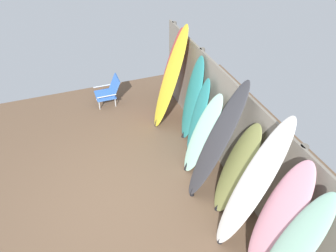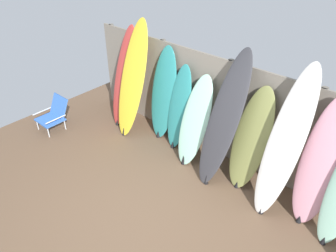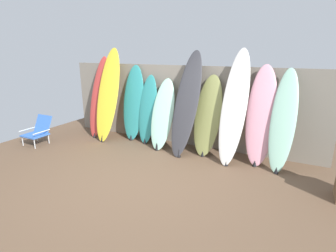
{
  "view_description": "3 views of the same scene",
  "coord_description": "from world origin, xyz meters",
  "px_view_note": "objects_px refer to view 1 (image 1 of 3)",
  "views": [
    {
      "loc": [
        3.61,
        -0.48,
        4.36
      ],
      "look_at": [
        -0.38,
        0.98,
        1.05
      ],
      "focal_mm": 35.0,
      "sensor_mm": 36.0,
      "label": 1
    },
    {
      "loc": [
        2.47,
        -2.2,
        3.72
      ],
      "look_at": [
        -0.25,
        0.85,
        1.04
      ],
      "focal_mm": 35.0,
      "sensor_mm": 36.0,
      "label": 2
    },
    {
      "loc": [
        2.34,
        -3.38,
        2.11
      ],
      "look_at": [
        0.2,
        0.85,
        0.74
      ],
      "focal_mm": 28.0,
      "sensor_mm": 36.0,
      "label": 3
    }
  ],
  "objects_px": {
    "surfboard_red_0": "(169,74)",
    "surfboard_seafoam_9": "(290,252)",
    "surfboard_olive_6": "(236,171)",
    "surfboard_pink_8": "(277,221)",
    "surfboard_charcoal_5": "(215,144)",
    "surfboard_seafoam_4": "(202,135)",
    "surfboard_white_7": "(251,188)",
    "beach_chair": "(109,91)",
    "surfboard_teal_3": "(198,118)",
    "surfboard_yellow_1": "(170,80)",
    "surfboard_teal_2": "(192,100)"
  },
  "relations": [
    {
      "from": "surfboard_red_0",
      "to": "surfboard_seafoam_9",
      "type": "distance_m",
      "value": 4.28
    },
    {
      "from": "surfboard_red_0",
      "to": "surfboard_seafoam_9",
      "type": "bearing_deg",
      "value": -1.09
    },
    {
      "from": "surfboard_olive_6",
      "to": "surfboard_pink_8",
      "type": "height_order",
      "value": "surfboard_pink_8"
    },
    {
      "from": "surfboard_olive_6",
      "to": "surfboard_pink_8",
      "type": "bearing_deg",
      "value": -0.94
    },
    {
      "from": "surfboard_charcoal_5",
      "to": "surfboard_seafoam_9",
      "type": "bearing_deg",
      "value": 1.35
    },
    {
      "from": "surfboard_seafoam_4",
      "to": "surfboard_pink_8",
      "type": "bearing_deg",
      "value": 1.78
    },
    {
      "from": "surfboard_red_0",
      "to": "surfboard_white_7",
      "type": "xyz_separation_m",
      "value": [
        3.39,
        -0.1,
        0.09
      ]
    },
    {
      "from": "beach_chair",
      "to": "surfboard_teal_3",
      "type": "bearing_deg",
      "value": 51.56
    },
    {
      "from": "surfboard_yellow_1",
      "to": "surfboard_seafoam_4",
      "type": "height_order",
      "value": "surfboard_yellow_1"
    },
    {
      "from": "surfboard_seafoam_4",
      "to": "surfboard_white_7",
      "type": "bearing_deg",
      "value": -1.65
    },
    {
      "from": "surfboard_olive_6",
      "to": "surfboard_white_7",
      "type": "height_order",
      "value": "surfboard_white_7"
    },
    {
      "from": "surfboard_white_7",
      "to": "surfboard_teal_2",
      "type": "bearing_deg",
      "value": 174.57
    },
    {
      "from": "surfboard_teal_3",
      "to": "surfboard_pink_8",
      "type": "relative_size",
      "value": 0.84
    },
    {
      "from": "surfboard_teal_3",
      "to": "surfboard_seafoam_9",
      "type": "distance_m",
      "value": 2.91
    },
    {
      "from": "surfboard_teal_2",
      "to": "surfboard_olive_6",
      "type": "relative_size",
      "value": 1.09
    },
    {
      "from": "surfboard_seafoam_9",
      "to": "surfboard_teal_3",
      "type": "bearing_deg",
      "value": 177.12
    },
    {
      "from": "surfboard_teal_2",
      "to": "surfboard_yellow_1",
      "type": "bearing_deg",
      "value": -155.49
    },
    {
      "from": "surfboard_olive_6",
      "to": "surfboard_seafoam_9",
      "type": "bearing_deg",
      "value": -4.24
    },
    {
      "from": "surfboard_teal_3",
      "to": "surfboard_seafoam_4",
      "type": "bearing_deg",
      "value": -14.84
    },
    {
      "from": "surfboard_red_0",
      "to": "surfboard_seafoam_9",
      "type": "height_order",
      "value": "surfboard_red_0"
    },
    {
      "from": "surfboard_red_0",
      "to": "surfboard_teal_2",
      "type": "relative_size",
      "value": 1.11
    },
    {
      "from": "surfboard_charcoal_5",
      "to": "surfboard_seafoam_4",
      "type": "bearing_deg",
      "value": 173.39
    },
    {
      "from": "surfboard_red_0",
      "to": "surfboard_teal_2",
      "type": "bearing_deg",
      "value": 8.03
    },
    {
      "from": "surfboard_olive_6",
      "to": "surfboard_pink_8",
      "type": "distance_m",
      "value": 1.05
    },
    {
      "from": "surfboard_olive_6",
      "to": "surfboard_pink_8",
      "type": "xyz_separation_m",
      "value": [
        1.04,
        -0.02,
        0.12
      ]
    },
    {
      "from": "surfboard_red_0",
      "to": "surfboard_olive_6",
      "type": "height_order",
      "value": "surfboard_red_0"
    },
    {
      "from": "surfboard_seafoam_4",
      "to": "beach_chair",
      "type": "bearing_deg",
      "value": -157.75
    },
    {
      "from": "surfboard_yellow_1",
      "to": "beach_chair",
      "type": "height_order",
      "value": "surfboard_yellow_1"
    },
    {
      "from": "surfboard_seafoam_9",
      "to": "surfboard_pink_8",
      "type": "bearing_deg",
      "value": 167.2
    },
    {
      "from": "surfboard_teal_3",
      "to": "surfboard_olive_6",
      "type": "xyz_separation_m",
      "value": [
        1.47,
        -0.04,
        0.03
      ]
    },
    {
      "from": "surfboard_yellow_1",
      "to": "surfboard_seafoam_9",
      "type": "bearing_deg",
      "value": 0.56
    },
    {
      "from": "surfboard_teal_2",
      "to": "surfboard_pink_8",
      "type": "height_order",
      "value": "surfboard_pink_8"
    },
    {
      "from": "surfboard_red_0",
      "to": "beach_chair",
      "type": "relative_size",
      "value": 3.1
    },
    {
      "from": "surfboard_white_7",
      "to": "surfboard_seafoam_9",
      "type": "relative_size",
      "value": 1.19
    },
    {
      "from": "surfboard_charcoal_5",
      "to": "surfboard_white_7",
      "type": "distance_m",
      "value": 0.97
    },
    {
      "from": "surfboard_teal_2",
      "to": "surfboard_charcoal_5",
      "type": "height_order",
      "value": "surfboard_charcoal_5"
    },
    {
      "from": "surfboard_yellow_1",
      "to": "surfboard_white_7",
      "type": "height_order",
      "value": "surfboard_yellow_1"
    },
    {
      "from": "surfboard_teal_2",
      "to": "surfboard_white_7",
      "type": "xyz_separation_m",
      "value": [
        2.46,
        -0.23,
        0.19
      ]
    },
    {
      "from": "surfboard_red_0",
      "to": "surfboard_yellow_1",
      "type": "xyz_separation_m",
      "value": [
        0.38,
        -0.12,
        0.09
      ]
    },
    {
      "from": "surfboard_teal_3",
      "to": "surfboard_seafoam_9",
      "type": "xyz_separation_m",
      "value": [
        2.9,
        -0.15,
        0.13
      ]
    },
    {
      "from": "surfboard_seafoam_4",
      "to": "surfboard_olive_6",
      "type": "xyz_separation_m",
      "value": [
        1.01,
        0.08,
        0.06
      ]
    },
    {
      "from": "surfboard_red_0",
      "to": "beach_chair",
      "type": "height_order",
      "value": "surfboard_red_0"
    },
    {
      "from": "surfboard_seafoam_4",
      "to": "surfboard_white_7",
      "type": "distance_m",
      "value": 1.6
    },
    {
      "from": "surfboard_olive_6",
      "to": "beach_chair",
      "type": "xyz_separation_m",
      "value": [
        -3.71,
        -1.18,
        -0.49
      ]
    },
    {
      "from": "surfboard_charcoal_5",
      "to": "beach_chair",
      "type": "distance_m",
      "value": 3.53
    },
    {
      "from": "surfboard_seafoam_9",
      "to": "beach_chair",
      "type": "distance_m",
      "value": 5.29
    },
    {
      "from": "surfboard_olive_6",
      "to": "surfboard_yellow_1",
      "type": "bearing_deg",
      "value": -176.63
    },
    {
      "from": "surfboard_teal_2",
      "to": "surfboard_seafoam_4",
      "type": "xyz_separation_m",
      "value": [
        0.89,
        -0.19,
        -0.13
      ]
    },
    {
      "from": "surfboard_teal_2",
      "to": "surfboard_white_7",
      "type": "relative_size",
      "value": 0.82
    },
    {
      "from": "surfboard_yellow_1",
      "to": "surfboard_charcoal_5",
      "type": "bearing_deg",
      "value": -0.15
    }
  ]
}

